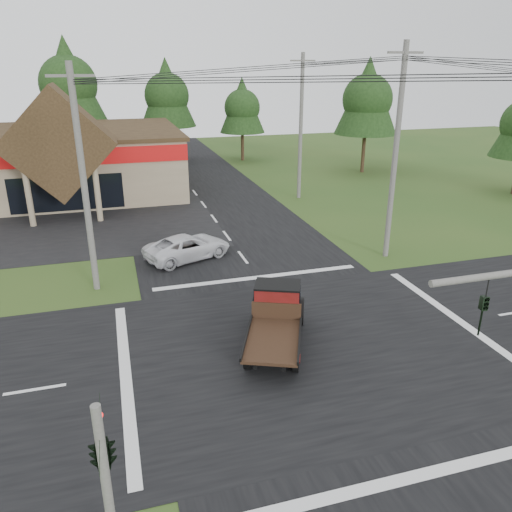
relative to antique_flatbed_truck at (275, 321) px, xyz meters
name	(u,v)px	position (x,y,z in m)	size (l,w,h in m)	color
ground	(309,346)	(1.27, -0.39, -1.12)	(120.00, 120.00, 0.00)	#29491A
road_ns	(309,346)	(1.27, -0.39, -1.11)	(12.00, 120.00, 0.02)	black
road_ew	(309,346)	(1.27, -0.39, -1.11)	(120.00, 12.00, 0.02)	black
parking_apron	(3,232)	(-12.73, 18.61, -1.10)	(28.00, 14.00, 0.02)	black
traffic_signal_corner	(100,437)	(-6.23, -7.72, 2.40)	(0.53, 2.48, 4.40)	#595651
utility_pole_nw	(84,181)	(-6.73, 7.61, 4.27)	(2.00, 0.30, 10.50)	#595651
utility_pole_ne	(395,153)	(9.27, 7.61, 4.77)	(2.00, 0.30, 11.50)	#595651
utility_pole_n	(301,127)	(9.27, 21.61, 4.62)	(2.00, 0.30, 11.20)	#595651
tree_row_c	(68,81)	(-8.73, 40.61, 7.60)	(7.28, 7.28, 13.13)	#332316
tree_row_d	(167,93)	(1.27, 41.61, 6.26)	(6.16, 6.16, 11.11)	#332316
tree_row_e	(242,106)	(9.27, 39.61, 4.91)	(5.04, 5.04, 9.09)	#332316
tree_side_ne	(368,97)	(19.27, 29.61, 6.26)	(6.16, 6.16, 11.11)	#332316
antique_flatbed_truck	(275,321)	(0.00, 0.00, 0.00)	(2.04, 5.35, 2.24)	#55100C
white_pickup	(188,247)	(-1.74, 10.42, -0.43)	(2.29, 4.96, 1.38)	silver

